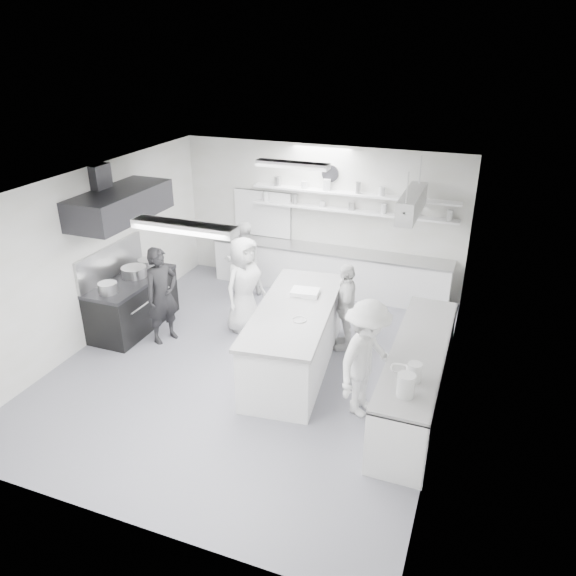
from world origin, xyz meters
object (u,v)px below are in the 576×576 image
(stove, at_px, (133,305))
(back_counter, at_px, (328,271))
(right_counter, at_px, (416,379))
(prep_island, at_px, (294,339))
(cook_stove, at_px, (162,295))
(cook_back, at_px, (243,259))

(stove, bearing_deg, back_counter, 43.99)
(right_counter, distance_m, prep_island, 2.03)
(stove, height_order, cook_stove, cook_stove)
(stove, relative_size, cook_back, 1.14)
(stove, distance_m, prep_island, 3.26)
(stove, height_order, back_counter, back_counter)
(right_counter, relative_size, cook_back, 2.09)
(back_counter, bearing_deg, right_counter, -55.35)
(prep_island, xyz_separation_m, cook_back, (-1.94, 2.24, 0.27))
(right_counter, xyz_separation_m, cook_stove, (-4.45, 0.39, 0.40))
(back_counter, xyz_separation_m, prep_island, (0.35, -3.04, 0.06))
(right_counter, xyz_separation_m, cook_back, (-3.94, 2.60, 0.32))
(right_counter, bearing_deg, back_counter, 124.65)
(stove, bearing_deg, cook_stove, -14.52)
(stove, xyz_separation_m, cook_stove, (0.80, -0.21, 0.42))
(back_counter, bearing_deg, cook_back, -153.21)
(prep_island, bearing_deg, cook_back, 124.22)
(cook_stove, height_order, cook_back, cook_stove)
(prep_island, relative_size, cook_back, 1.79)
(stove, relative_size, cook_stove, 1.04)
(stove, xyz_separation_m, prep_island, (3.25, -0.24, 0.07))
(prep_island, height_order, cook_back, cook_back)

